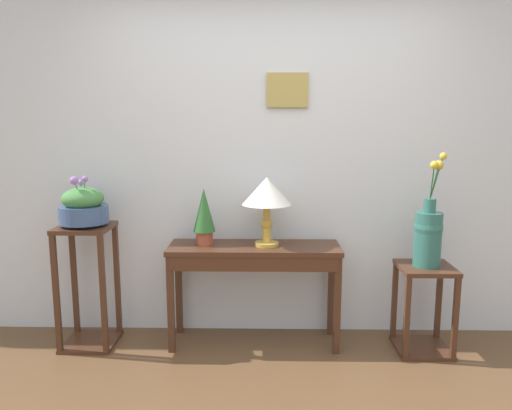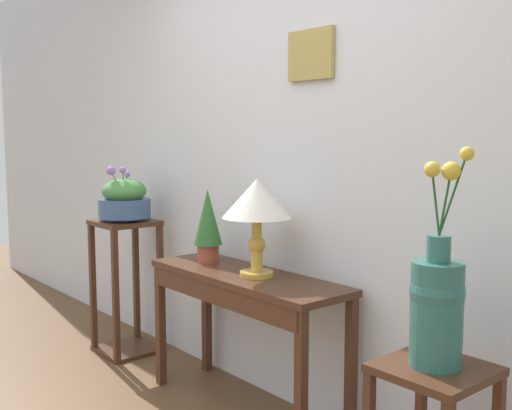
# 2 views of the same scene
# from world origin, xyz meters

# --- Properties ---
(back_wall_with_art) EXTENTS (9.00, 0.13, 2.80)m
(back_wall_with_art) POSITION_xyz_m (0.00, 1.56, 1.40)
(back_wall_with_art) COLOR silver
(back_wall_with_art) RESTS_ON ground
(console_table) EXTENTS (1.22, 0.39, 0.74)m
(console_table) POSITION_xyz_m (-0.13, 1.25, 0.63)
(console_table) COLOR #472819
(console_table) RESTS_ON ground
(table_lamp) EXTENTS (0.35, 0.35, 0.49)m
(table_lamp) POSITION_xyz_m (-0.04, 1.27, 1.10)
(table_lamp) COLOR gold
(table_lamp) RESTS_ON console_table
(potted_plant_on_console) EXTENTS (0.16, 0.16, 0.41)m
(potted_plant_on_console) POSITION_xyz_m (-0.49, 1.29, 0.96)
(potted_plant_on_console) COLOR #9E4733
(potted_plant_on_console) RESTS_ON console_table
(pedestal_stand_left) EXTENTS (0.37, 0.37, 0.89)m
(pedestal_stand_left) POSITION_xyz_m (-1.32, 1.23, 0.44)
(pedestal_stand_left) COLOR #472819
(pedestal_stand_left) RESTS_ON ground
(planter_bowl_wide_left) EXTENTS (0.34, 0.34, 0.36)m
(planter_bowl_wide_left) POSITION_xyz_m (-1.32, 1.23, 1.02)
(planter_bowl_wide_left) COLOR #3D5684
(planter_bowl_wide_left) RESTS_ON pedestal_stand_left
(flower_vase_tall_right) EXTENTS (0.20, 0.19, 0.78)m
(flower_vase_tall_right) POSITION_xyz_m (1.07, 1.18, 0.86)
(flower_vase_tall_right) COLOR #2D665B
(flower_vase_tall_right) RESTS_ON pedestal_stand_right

